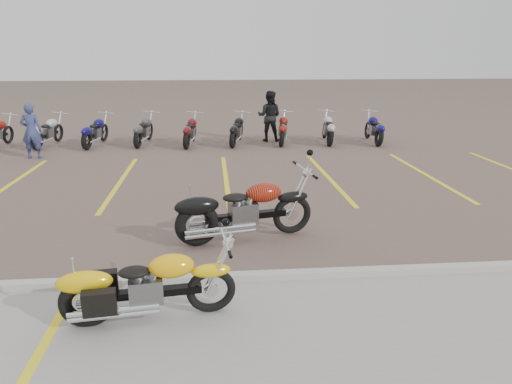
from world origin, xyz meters
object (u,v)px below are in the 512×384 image
(person_a, at_px, (31,131))
(person_b, at_px, (269,116))
(flame_cruiser, at_px, (242,213))
(yellow_cruiser, at_px, (145,288))

(person_a, relative_size, person_b, 0.93)
(flame_cruiser, bearing_deg, yellow_cruiser, -130.66)
(yellow_cruiser, bearing_deg, person_b, 69.34)
(yellow_cruiser, distance_m, flame_cruiser, 2.93)
(yellow_cruiser, xyz_separation_m, flame_cruiser, (1.35, 2.60, 0.07))
(yellow_cruiser, bearing_deg, person_a, 107.36)
(yellow_cruiser, xyz_separation_m, person_b, (2.99, 12.57, 0.48))
(yellow_cruiser, bearing_deg, flame_cruiser, 55.29)
(person_b, bearing_deg, yellow_cruiser, 94.40)
(yellow_cruiser, height_order, person_b, person_b)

